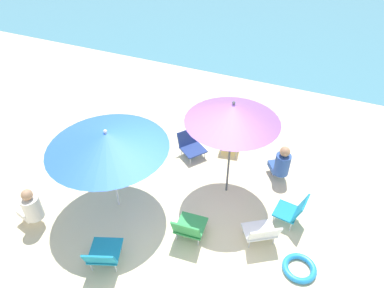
% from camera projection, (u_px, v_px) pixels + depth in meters
% --- Properties ---
extents(ground_plane, '(40.00, 40.00, 0.00)m').
position_uv_depth(ground_plane, '(186.00, 232.00, 6.24)').
color(ground_plane, beige).
extents(sea_water, '(40.00, 16.00, 0.01)m').
position_uv_depth(sea_water, '(310.00, 10.00, 16.42)').
color(sea_water, teal).
rests_on(sea_water, ground_plane).
extents(umbrella_purple, '(1.69, 1.69, 2.10)m').
position_uv_depth(umbrella_purple, '(233.00, 113.00, 5.92)').
color(umbrella_purple, '#4C4C51').
rests_on(umbrella_purple, ground_plane).
extents(umbrella_blue, '(2.10, 2.10, 1.79)m').
position_uv_depth(umbrella_blue, '(107.00, 140.00, 5.80)').
color(umbrella_blue, silver).
rests_on(umbrella_blue, ground_plane).
extents(beach_chair_a, '(0.72, 0.71, 0.55)m').
position_uv_depth(beach_chair_a, '(262.00, 232.00, 5.89)').
color(beach_chair_a, white).
rests_on(beach_chair_a, ground_plane).
extents(beach_chair_b, '(0.73, 0.72, 0.55)m').
position_uv_depth(beach_chair_b, '(191.00, 144.00, 7.82)').
color(beach_chair_b, navy).
rests_on(beach_chair_b, ground_plane).
extents(beach_chair_c, '(0.68, 0.73, 0.58)m').
position_uv_depth(beach_chair_c, '(103.00, 254.00, 5.52)').
color(beach_chair_c, teal).
rests_on(beach_chair_c, ground_plane).
extents(beach_chair_d, '(0.54, 0.62, 0.68)m').
position_uv_depth(beach_chair_d, '(231.00, 136.00, 7.94)').
color(beach_chair_d, gold).
rests_on(beach_chair_d, ground_plane).
extents(beach_chair_e, '(0.55, 0.50, 0.66)m').
position_uv_depth(beach_chair_e, '(293.00, 210.00, 6.19)').
color(beach_chair_e, teal).
rests_on(beach_chair_e, ground_plane).
extents(beach_chair_f, '(0.55, 0.63, 0.59)m').
position_uv_depth(beach_chair_f, '(189.00, 227.00, 5.95)').
color(beach_chair_f, '#33934C').
rests_on(beach_chair_f, ground_plane).
extents(person_a, '(0.48, 0.54, 0.87)m').
position_uv_depth(person_a, '(281.00, 163.00, 7.09)').
color(person_a, '#2D519E').
rests_on(person_a, ground_plane).
extents(person_b, '(0.56, 0.41, 1.01)m').
position_uv_depth(person_b, '(126.00, 147.00, 7.37)').
color(person_b, '#389970').
rests_on(person_b, ground_plane).
extents(person_c, '(0.55, 0.38, 0.90)m').
position_uv_depth(person_c, '(31.00, 208.00, 6.10)').
color(person_c, silver).
rests_on(person_c, ground_plane).
extents(swim_ring, '(0.55, 0.55, 0.10)m').
position_uv_depth(swim_ring, '(299.00, 268.00, 5.61)').
color(swim_ring, '#238CD8').
rests_on(swim_ring, ground_plane).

